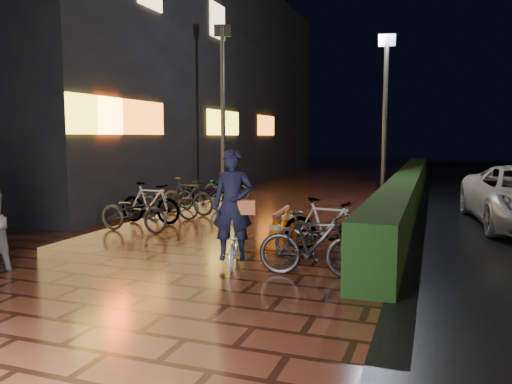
% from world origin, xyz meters
% --- Properties ---
extents(ground, '(80.00, 80.00, 0.00)m').
position_xyz_m(ground, '(0.00, 0.00, 0.00)').
color(ground, '#381911').
rests_on(ground, ground).
extents(hedge, '(0.70, 20.00, 1.00)m').
position_xyz_m(hedge, '(3.30, 8.00, 0.50)').
color(hedge, black).
rests_on(hedge, ground).
extents(storefront_block, '(12.09, 22.00, 9.00)m').
position_xyz_m(storefront_block, '(-9.50, 11.50, 4.50)').
color(storefront_block, black).
rests_on(storefront_block, ground).
extents(lamp_post_hedge, '(0.47, 0.14, 4.92)m').
position_xyz_m(lamp_post_hedge, '(2.67, 6.32, 2.71)').
color(lamp_post_hedge, black).
rests_on(lamp_post_hedge, ground).
extents(lamp_post_sf, '(0.54, 0.23, 5.63)m').
position_xyz_m(lamp_post_sf, '(-2.46, 6.66, 3.10)').
color(lamp_post_sf, black).
rests_on(lamp_post_sf, ground).
extents(cyclist, '(0.81, 1.40, 1.90)m').
position_xyz_m(cyclist, '(1.02, -0.97, 0.71)').
color(cyclist, silver).
rests_on(cyclist, ground).
extents(traffic_barrier, '(0.50, 1.60, 0.65)m').
position_xyz_m(traffic_barrier, '(1.20, 1.13, 0.32)').
color(traffic_barrier, orange).
rests_on(traffic_barrier, ground).
extents(cart_assembly, '(0.66, 0.57, 0.91)m').
position_xyz_m(cart_assembly, '(2.85, 5.04, 0.47)').
color(cart_assembly, black).
rests_on(cart_assembly, ground).
extents(parked_bikes_storefront, '(1.97, 6.10, 1.00)m').
position_xyz_m(parked_bikes_storefront, '(-2.23, 3.39, 0.46)').
color(parked_bikes_storefront, black).
rests_on(parked_bikes_storefront, ground).
extents(parked_bikes_hedge, '(1.84, 2.22, 1.00)m').
position_xyz_m(parked_bikes_hedge, '(2.34, -0.37, 0.48)').
color(parked_bikes_hedge, black).
rests_on(parked_bikes_hedge, ground).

